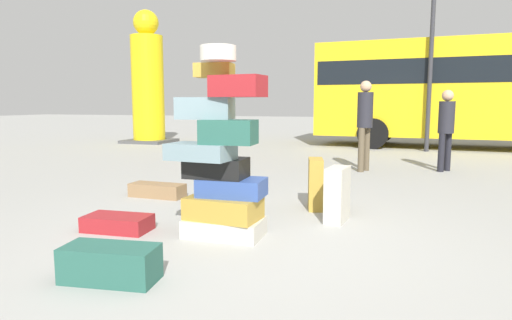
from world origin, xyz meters
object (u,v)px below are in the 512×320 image
object	(u,v)px
suitcase_teal_foreground_far	(224,180)
suitcase_teal_white_trunk	(110,263)
suitcase_charcoal_left_side	(232,180)
suitcase_tower	(221,163)
person_bearded_onlooker	(446,123)
parked_bus	(498,86)
suitcase_cream_right_side	(337,194)
suitcase_tan_upright_blue	(315,184)
suitcase_brown_foreground_near	(157,190)
suitcase_maroon_behind_tower	(118,223)
yellow_dummy_statue	(148,84)
person_tourist_with_camera	(365,118)
person_passerby_in_red	(219,118)

from	to	relation	value
suitcase_teal_foreground_far	suitcase_teal_white_trunk	size ratio (longest dim) A/B	1.10
suitcase_charcoal_left_side	suitcase_tower	bearing A→B (deg)	-86.96
person_bearded_onlooker	parked_bus	world-z (taller)	parked_bus
suitcase_tower	parked_bus	xyz separation A→B (m)	(4.43, 10.35, 1.09)
suitcase_teal_foreground_far	suitcase_teal_white_trunk	distance (m)	2.27
suitcase_teal_white_trunk	suitcase_cream_right_side	xyz separation A→B (m)	(1.41, 2.22, 0.18)
suitcase_tan_upright_blue	person_bearded_onlooker	size ratio (longest dim) A/B	0.40
suitcase_brown_foreground_near	suitcase_maroon_behind_tower	distance (m)	1.67
person_bearded_onlooker	suitcase_tower	bearing A→B (deg)	12.73
suitcase_teal_foreground_far	suitcase_cream_right_side	bearing A→B (deg)	0.88
suitcase_teal_foreground_far	suitcase_cream_right_side	world-z (taller)	suitcase_teal_foreground_far
suitcase_brown_foreground_near	suitcase_tower	bearing A→B (deg)	-40.64
suitcase_tower	parked_bus	world-z (taller)	parked_bus
suitcase_maroon_behind_tower	suitcase_tan_upright_blue	bearing A→B (deg)	37.65
suitcase_brown_foreground_near	yellow_dummy_statue	world-z (taller)	yellow_dummy_statue
person_tourist_with_camera	person_passerby_in_red	world-z (taller)	person_tourist_with_camera
person_tourist_with_camera	yellow_dummy_statue	bearing A→B (deg)	-96.22
suitcase_teal_foreground_far	suitcase_brown_foreground_near	bearing A→B (deg)	160.56
suitcase_charcoal_left_side	person_bearded_onlooker	xyz separation A→B (m)	(3.42, 2.78, 0.84)
person_bearded_onlooker	yellow_dummy_statue	world-z (taller)	yellow_dummy_statue
suitcase_teal_foreground_far	suitcase_maroon_behind_tower	bearing A→B (deg)	-121.60
suitcase_cream_right_side	parked_bus	world-z (taller)	parked_bus
suitcase_teal_foreground_far	yellow_dummy_statue	world-z (taller)	yellow_dummy_statue
suitcase_brown_foreground_near	suitcase_tan_upright_blue	size ratio (longest dim) A/B	1.23
suitcase_cream_right_side	suitcase_charcoal_left_side	bearing A→B (deg)	147.09
person_bearded_onlooker	suitcase_cream_right_side	bearing A→B (deg)	19.26
suitcase_teal_white_trunk	suitcase_tan_upright_blue	world-z (taller)	suitcase_tan_upright_blue
suitcase_teal_foreground_far	yellow_dummy_statue	bearing A→B (deg)	128.78
suitcase_charcoal_left_side	suitcase_tan_upright_blue	xyz separation A→B (m)	(1.54, -1.08, 0.22)
person_passerby_in_red	suitcase_maroon_behind_tower	bearing A→B (deg)	-17.43
suitcase_teal_foreground_far	suitcase_tower	bearing A→B (deg)	-66.95
yellow_dummy_statue	person_tourist_with_camera	bearing A→B (deg)	-30.38
parked_bus	person_bearded_onlooker	bearing A→B (deg)	-106.23
suitcase_cream_right_side	suitcase_teal_foreground_far	bearing A→B (deg)	-174.19
suitcase_tower	suitcase_maroon_behind_tower	size ratio (longest dim) A/B	2.74
suitcase_teal_foreground_far	suitcase_maroon_behind_tower	distance (m)	1.38
suitcase_teal_white_trunk	yellow_dummy_statue	bearing A→B (deg)	112.98
suitcase_teal_white_trunk	person_tourist_with_camera	world-z (taller)	person_tourist_with_camera
suitcase_teal_foreground_far	suitcase_brown_foreground_near	world-z (taller)	suitcase_teal_foreground_far
parked_bus	person_tourist_with_camera	bearing A→B (deg)	-117.47
suitcase_charcoal_left_side	suitcase_teal_white_trunk	xyz separation A→B (m)	(0.47, -3.81, 0.03)
suitcase_brown_foreground_near	person_tourist_with_camera	size ratio (longest dim) A/B	0.45
person_passerby_in_red	parked_bus	world-z (taller)	parked_bus
suitcase_maroon_behind_tower	yellow_dummy_statue	size ratio (longest dim) A/B	0.15
suitcase_charcoal_left_side	person_tourist_with_camera	distance (m)	3.14
parked_bus	person_passerby_in_red	bearing A→B (deg)	-139.39
suitcase_brown_foreground_near	suitcase_maroon_behind_tower	xyz separation A→B (m)	(0.47, -1.61, -0.02)
parked_bus	suitcase_tower	bearing A→B (deg)	-109.28
suitcase_teal_foreground_far	person_bearded_onlooker	world-z (taller)	person_bearded_onlooker
suitcase_teal_white_trunk	suitcase_tan_upright_blue	xyz separation A→B (m)	(1.07, 2.73, 0.19)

